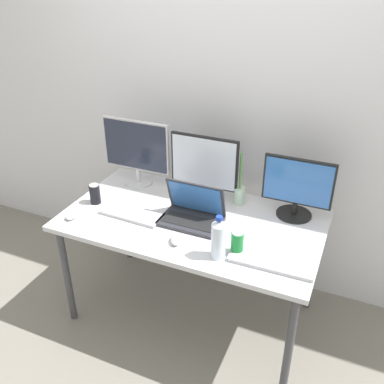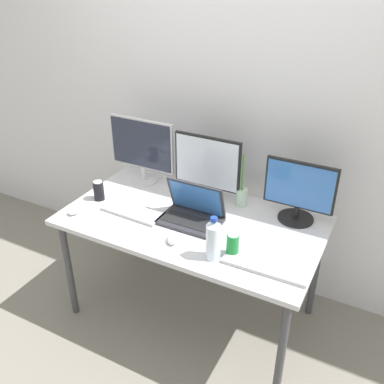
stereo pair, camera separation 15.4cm
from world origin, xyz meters
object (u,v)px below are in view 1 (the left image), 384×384
at_px(monitor_right, 297,187).
at_px(keyboard_main, 132,214).
at_px(keyboard_aux, 271,263).
at_px(soda_can_by_laptop, 237,243).
at_px(work_desk, 192,227).
at_px(monitor_center, 204,166).
at_px(monitor_left, 136,150).
at_px(laptop_silver, 193,212).
at_px(soda_can_near_keyboard, 95,194).
at_px(mouse_by_laptop, 72,215).
at_px(water_bottle, 219,239).
at_px(bamboo_vase, 239,194).
at_px(mouse_by_keyboard, 176,239).

xyz_separation_m(monitor_right, keyboard_main, (-0.88, -0.38, -0.18)).
distance_m(keyboard_aux, soda_can_by_laptop, 0.20).
relative_size(work_desk, monitor_center, 3.46).
bearing_deg(monitor_left, laptop_silver, -28.44).
xyz_separation_m(keyboard_aux, soda_can_near_keyboard, (-1.16, 0.16, 0.05)).
distance_m(keyboard_aux, mouse_by_laptop, 1.19).
xyz_separation_m(work_desk, water_bottle, (0.27, -0.28, 0.17)).
xyz_separation_m(monitor_right, keyboard_aux, (-0.01, -0.51, -0.18)).
height_order(monitor_left, bamboo_vase, monitor_left).
bearing_deg(monitor_left, soda_can_by_laptop, -29.05).
bearing_deg(keyboard_aux, monitor_center, 137.87).
bearing_deg(bamboo_vase, soda_can_by_laptop, -73.23).
bearing_deg(keyboard_main, water_bottle, -13.37).
xyz_separation_m(keyboard_main, soda_can_by_laptop, (0.69, -0.10, 0.05)).
relative_size(monitor_left, monitor_center, 1.08).
bearing_deg(soda_can_near_keyboard, laptop_silver, 4.95).
xyz_separation_m(laptop_silver, mouse_by_laptop, (-0.66, -0.26, -0.04)).
xyz_separation_m(laptop_silver, soda_can_near_keyboard, (-0.64, -0.05, 0.01)).
xyz_separation_m(monitor_right, water_bottle, (-0.27, -0.55, -0.08)).
xyz_separation_m(work_desk, soda_can_near_keyboard, (-0.63, -0.07, 0.12)).
distance_m(monitor_left, keyboard_main, 0.48).
distance_m(mouse_by_laptop, water_bottle, 0.92).
xyz_separation_m(monitor_left, water_bottle, (0.78, -0.55, -0.13)).
bearing_deg(keyboard_main, monitor_center, 52.79).
height_order(monitor_right, soda_can_by_laptop, monitor_right).
relative_size(monitor_center, soda_can_by_laptop, 3.45).
bearing_deg(water_bottle, soda_can_by_laptop, 42.26).
xyz_separation_m(work_desk, mouse_by_laptop, (-0.65, -0.27, 0.08)).
distance_m(monitor_right, water_bottle, 0.62).
bearing_deg(keyboard_aux, water_bottle, -170.92).
xyz_separation_m(laptop_silver, water_bottle, (0.26, -0.26, 0.06)).
height_order(work_desk, mouse_by_laptop, mouse_by_laptop).
height_order(water_bottle, soda_can_by_laptop, water_bottle).
distance_m(keyboard_aux, soda_can_near_keyboard, 1.17).
bearing_deg(water_bottle, keyboard_aux, 10.06).
height_order(monitor_left, mouse_by_laptop, monitor_left).
relative_size(mouse_by_laptop, bamboo_vase, 0.27).
relative_size(work_desk, monitor_right, 3.72).
relative_size(monitor_center, bamboo_vase, 1.27).
bearing_deg(soda_can_near_keyboard, monitor_center, 29.73).
bearing_deg(keyboard_main, laptop_silver, 16.93).
xyz_separation_m(mouse_by_keyboard, soda_can_by_laptop, (0.33, 0.04, 0.04)).
bearing_deg(monitor_right, laptop_silver, -151.29).
relative_size(monitor_left, water_bottle, 1.92).
height_order(monitor_right, keyboard_main, monitor_right).
distance_m(monitor_right, keyboard_main, 0.98).
bearing_deg(bamboo_vase, monitor_left, -178.93).
height_order(keyboard_main, water_bottle, water_bottle).
bearing_deg(laptop_silver, monitor_center, 99.19).
bearing_deg(laptop_silver, monitor_left, 151.56).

